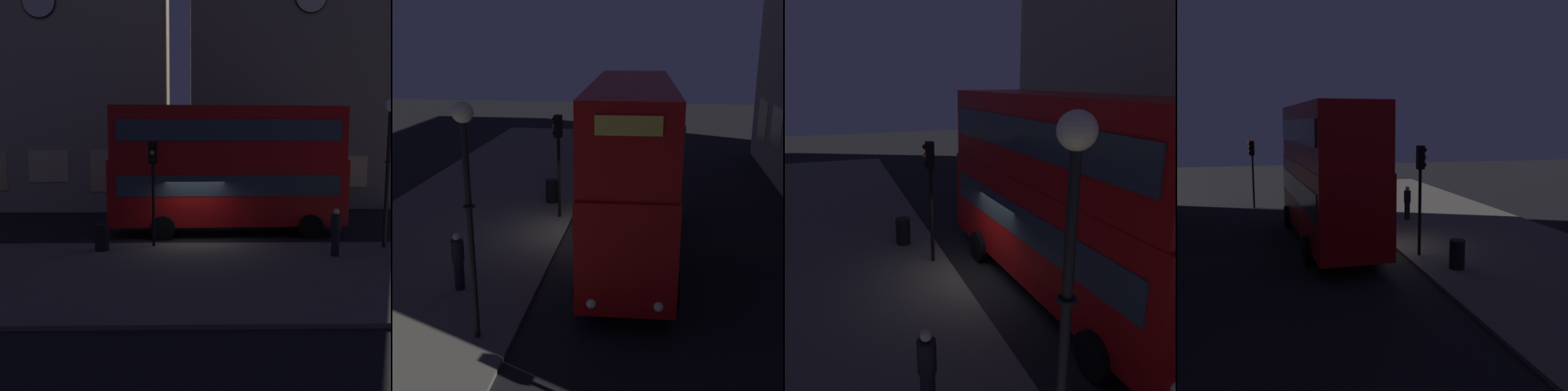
# 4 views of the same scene
# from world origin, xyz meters

# --- Properties ---
(ground_plane) EXTENTS (80.00, 80.00, 0.00)m
(ground_plane) POSITION_xyz_m (0.00, 0.00, 0.00)
(ground_plane) COLOR black
(sidewalk_slab) EXTENTS (44.00, 8.10, 0.12)m
(sidewalk_slab) POSITION_xyz_m (0.00, -4.64, 0.06)
(sidewalk_slab) COLOR #5B564F
(sidewalk_slab) RESTS_ON ground
(building_with_clock) EXTENTS (13.73, 10.15, 16.98)m
(building_with_clock) POSITION_xyz_m (-8.63, 13.39, 8.49)
(building_with_clock) COLOR tan
(building_with_clock) RESTS_ON ground
(building_plain_facade) EXTENTS (13.05, 7.70, 19.86)m
(building_plain_facade) POSITION_xyz_m (6.46, 13.27, 9.93)
(building_plain_facade) COLOR gray
(building_plain_facade) RESTS_ON ground
(double_decker_bus) EXTENTS (10.64, 3.09, 5.70)m
(double_decker_bus) POSITION_xyz_m (1.45, 1.85, 3.17)
(double_decker_bus) COLOR #B20F0F
(double_decker_bus) RESTS_ON ground
(traffic_light_near_kerb) EXTENTS (0.34, 0.37, 4.05)m
(traffic_light_near_kerb) POSITION_xyz_m (-1.64, -1.11, 3.03)
(traffic_light_near_kerb) COLOR black
(traffic_light_near_kerb) RESTS_ON sidewalk_slab
(street_lamp) EXTENTS (0.47, 0.47, 5.62)m
(street_lamp) POSITION_xyz_m (7.29, -1.44, 4.10)
(street_lamp) COLOR black
(street_lamp) RESTS_ON sidewalk_slab
(pedestrian) EXTENTS (0.35, 0.35, 1.69)m
(pedestrian) POSITION_xyz_m (4.93, -2.76, 0.99)
(pedestrian) COLOR black
(pedestrian) RESTS_ON sidewalk_slab
(litter_bin) EXTENTS (0.53, 0.53, 0.98)m
(litter_bin) POSITION_xyz_m (-3.52, -1.78, 0.61)
(litter_bin) COLOR black
(litter_bin) RESTS_ON sidewalk_slab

